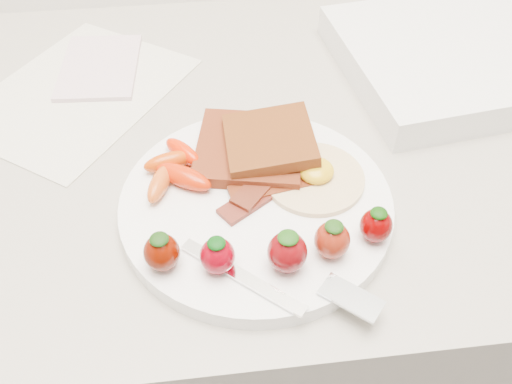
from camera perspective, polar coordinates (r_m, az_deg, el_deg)
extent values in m
cube|color=gray|center=(1.02, -0.01, -13.17)|extent=(2.00, 0.60, 0.90)
cylinder|color=white|center=(0.57, 0.00, -1.31)|extent=(0.27, 0.27, 0.02)
cube|color=#4A1809|center=(0.60, -0.65, 4.35)|extent=(0.13, 0.13, 0.01)
cube|color=#45180A|center=(0.59, 1.37, 5.20)|extent=(0.09, 0.09, 0.02)
cylinder|color=beige|center=(0.58, 5.82, 1.40)|extent=(0.13, 0.13, 0.01)
ellipsoid|color=gold|center=(0.58, 6.02, 2.15)|extent=(0.05, 0.05, 0.02)
cube|color=black|center=(0.56, 0.44, -0.26)|extent=(0.09, 0.07, 0.00)
cube|color=#4D1104|center=(0.57, 1.95, 0.61)|extent=(0.10, 0.04, 0.00)
cube|color=black|center=(0.57, 1.02, 1.39)|extent=(0.08, 0.09, 0.00)
ellipsoid|color=#B93A05|center=(0.59, -8.69, 3.04)|extent=(0.06, 0.03, 0.02)
ellipsoid|color=#BA2103|center=(0.57, -7.28, 1.53)|extent=(0.07, 0.05, 0.02)
ellipsoid|color=#C34E16|center=(0.57, -9.63, 0.84)|extent=(0.03, 0.05, 0.02)
ellipsoid|color=red|center=(0.60, -7.33, 3.99)|extent=(0.05, 0.05, 0.02)
ellipsoid|color=#4F0B00|center=(0.50, -9.41, -5.98)|extent=(0.03, 0.03, 0.04)
ellipsoid|color=black|center=(0.49, -9.67, -4.67)|extent=(0.02, 0.02, 0.01)
ellipsoid|color=#72000C|center=(0.50, -3.88, -6.39)|extent=(0.03, 0.03, 0.03)
ellipsoid|color=#053507|center=(0.48, -3.99, -5.13)|extent=(0.02, 0.02, 0.01)
ellipsoid|color=#5D0508|center=(0.50, 3.15, -6.03)|extent=(0.04, 0.04, 0.04)
ellipsoid|color=#15420B|center=(0.48, 3.24, -4.58)|extent=(0.02, 0.02, 0.01)
ellipsoid|color=maroon|center=(0.51, 7.62, -4.78)|extent=(0.03, 0.03, 0.04)
ellipsoid|color=#15380B|center=(0.50, 7.82, -3.45)|extent=(0.02, 0.02, 0.01)
ellipsoid|color=#590000|center=(0.53, 11.91, -3.30)|extent=(0.03, 0.03, 0.03)
ellipsoid|color=#0C3304|center=(0.52, 12.20, -2.08)|extent=(0.02, 0.02, 0.01)
cube|color=white|center=(0.50, -1.40, -8.42)|extent=(0.10, 0.09, 0.00)
cube|color=silver|center=(0.49, 9.51, -10.37)|extent=(0.06, 0.05, 0.00)
cube|color=beige|center=(0.75, -17.40, 9.47)|extent=(0.31, 0.33, 0.00)
cube|color=beige|center=(0.78, -15.38, 11.99)|extent=(0.11, 0.15, 0.01)
cube|color=white|center=(0.80, 20.72, 12.76)|extent=(0.36, 0.30, 0.04)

